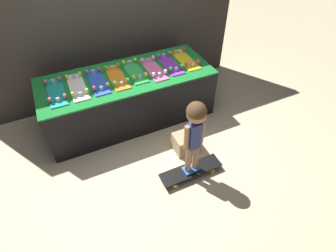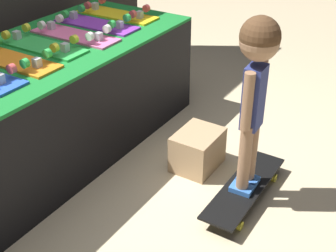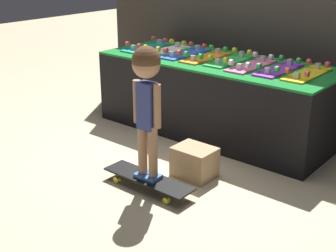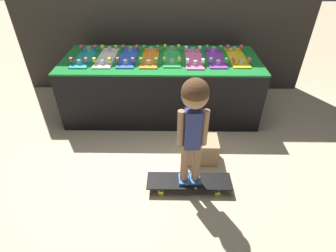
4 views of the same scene
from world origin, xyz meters
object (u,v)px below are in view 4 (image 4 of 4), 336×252
skateboard_blue_on_rack (128,57)px  skateboard_green_on_rack (172,56)px  skateboard_white_on_rack (106,57)px  skateboard_pink_on_rack (194,58)px  skateboard_orange_on_rack (150,57)px  skateboard_on_floor (189,182)px  skateboard_purple_on_rack (215,57)px  child (194,116)px  skateboard_teal_on_rack (85,57)px  skateboard_yellow_on_rack (237,57)px  storage_box (201,149)px

skateboard_blue_on_rack → skateboard_green_on_rack: same height
skateboard_white_on_rack → skateboard_pink_on_rack: bearing=-0.8°
skateboard_orange_on_rack → skateboard_on_floor: bearing=-72.3°
skateboard_green_on_rack → skateboard_pink_on_rack: 0.26m
skateboard_green_on_rack → skateboard_purple_on_rack: size_ratio=1.00×
child → skateboard_purple_on_rack: bearing=72.5°
skateboard_teal_on_rack → skateboard_yellow_on_rack: same height
skateboard_teal_on_rack → skateboard_purple_on_rack: 1.54m
skateboard_white_on_rack → skateboard_purple_on_rack: (1.28, 0.02, 0.00)m
skateboard_pink_on_rack → storage_box: (0.05, -0.91, -0.62)m
storage_box → skateboard_purple_on_rack: bearing=77.9°
skateboard_white_on_rack → child: child is taller
skateboard_white_on_rack → skateboard_orange_on_rack: bearing=0.5°
skateboard_purple_on_rack → skateboard_on_floor: (-0.35, -1.33, -0.67)m
skateboard_pink_on_rack → skateboard_green_on_rack: bearing=169.4°
skateboard_pink_on_rack → storage_box: size_ratio=1.94×
skateboard_orange_on_rack → storage_box: (0.57, -0.93, -0.62)m
skateboard_yellow_on_rack → skateboard_orange_on_rack: bearing=-178.5°
skateboard_yellow_on_rack → storage_box: size_ratio=1.94×
skateboard_blue_on_rack → skateboard_pink_on_rack: size_ratio=1.00×
skateboard_white_on_rack → skateboard_green_on_rack: (0.77, 0.03, 0.00)m
child → storage_box: bearing=66.9°
skateboard_blue_on_rack → storage_box: (0.82, -0.93, -0.62)m
skateboard_green_on_rack → storage_box: skateboard_green_on_rack is taller
skateboard_pink_on_rack → skateboard_teal_on_rack: bearing=179.4°
skateboard_yellow_on_rack → child: (-0.60, -1.35, 0.05)m
skateboard_white_on_rack → storage_box: 1.55m
skateboard_orange_on_rack → skateboard_purple_on_rack: 0.77m
skateboard_pink_on_rack → skateboard_on_floor: size_ratio=0.81×
skateboard_purple_on_rack → child: bearing=-104.6°
skateboard_blue_on_rack → skateboard_teal_on_rack: bearing=-179.0°
skateboard_yellow_on_rack → child: child is taller
skateboard_pink_on_rack → child: (-0.09, -1.30, 0.05)m
skateboard_blue_on_rack → skateboard_yellow_on_rack: size_ratio=1.00×
skateboard_white_on_rack → skateboard_purple_on_rack: same height
skateboard_teal_on_rack → skateboard_pink_on_rack: 1.28m
skateboard_blue_on_rack → skateboard_green_on_rack: bearing=2.9°
skateboard_teal_on_rack → storage_box: (1.33, -0.92, -0.62)m
skateboard_blue_on_rack → skateboard_purple_on_rack: 1.02m
skateboard_blue_on_rack → skateboard_on_floor: (0.68, -1.32, -0.67)m
skateboard_blue_on_rack → skateboard_on_floor: bearing=-62.9°
child → storage_box: (0.14, 0.39, -0.67)m
skateboard_white_on_rack → skateboard_yellow_on_rack: (1.54, 0.03, 0.00)m
skateboard_orange_on_rack → skateboard_purple_on_rack: same height
skateboard_blue_on_rack → skateboard_on_floor: size_ratio=0.81×
skateboard_green_on_rack → storage_box: 1.18m
skateboard_yellow_on_rack → child: bearing=-114.1°
skateboard_white_on_rack → child: bearing=-54.6°
child → skateboard_yellow_on_rack: bearing=63.0°
skateboard_white_on_rack → skateboard_blue_on_rack: 0.26m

